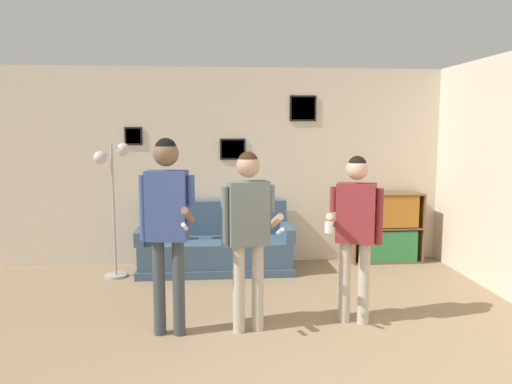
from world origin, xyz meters
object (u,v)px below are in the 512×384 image
object	(u,v)px
bookshelf	(387,228)
person_watcher_holding_cup	(356,222)
floor_lamp	(113,184)
person_player_foreground_center	(248,223)
couch	(216,248)
person_player_foreground_left	(167,214)

from	to	relation	value
bookshelf	person_watcher_holding_cup	xyz separation A→B (m)	(-1.07, -2.15, 0.50)
floor_lamp	person_player_foreground_center	size ratio (longest dim) A/B	1.02
couch	person_player_foreground_left	xyz separation A→B (m)	(-0.43, -2.09, 0.83)
couch	person_player_foreground_center	world-z (taller)	person_player_foreground_center
person_watcher_holding_cup	floor_lamp	bearing A→B (deg)	146.22
person_player_foreground_center	floor_lamp	bearing A→B (deg)	130.21
person_player_foreground_center	person_player_foreground_left	bearing A→B (deg)	-178.48
couch	bookshelf	world-z (taller)	bookshelf
person_player_foreground_left	floor_lamp	bearing A→B (deg)	114.19
floor_lamp	person_player_foreground_center	bearing A→B (deg)	-49.79
couch	person_watcher_holding_cup	distance (m)	2.46
person_player_foreground_left	bookshelf	bearing A→B (deg)	38.89
floor_lamp	person_watcher_holding_cup	bearing A→B (deg)	-33.78
bookshelf	person_player_foreground_center	xyz separation A→B (m)	(-2.10, -2.26, 0.54)
person_player_foreground_left	person_player_foreground_center	size ratio (longest dim) A/B	1.07
floor_lamp	bookshelf	bearing A→B (deg)	6.40
bookshelf	person_player_foreground_left	xyz separation A→B (m)	(-2.83, -2.28, 0.63)
person_player_foreground_center	couch	bearing A→B (deg)	98.06
person_player_foreground_center	bookshelf	bearing A→B (deg)	47.08
couch	person_player_foreground_left	size ratio (longest dim) A/B	1.12
bookshelf	floor_lamp	distance (m)	3.76
couch	floor_lamp	size ratio (longest dim) A/B	1.19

